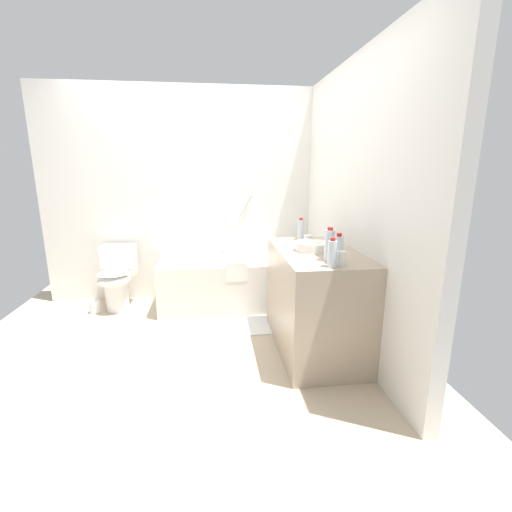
# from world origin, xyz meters

# --- Properties ---
(ground_plane) EXTENTS (3.83, 3.83, 0.00)m
(ground_plane) POSITION_xyz_m (0.00, 0.00, 0.00)
(ground_plane) COLOR #C1AD8E
(wall_back_tiled) EXTENTS (3.23, 0.10, 2.40)m
(wall_back_tiled) POSITION_xyz_m (0.00, 1.24, 1.20)
(wall_back_tiled) COLOR white
(wall_back_tiled) RESTS_ON ground_plane
(wall_right_mirror) EXTENTS (0.10, 2.78, 2.40)m
(wall_right_mirror) POSITION_xyz_m (1.47, 0.00, 1.20)
(wall_right_mirror) COLOR white
(wall_right_mirror) RESTS_ON ground_plane
(bathtub) EXTENTS (1.67, 0.70, 1.21)m
(bathtub) POSITION_xyz_m (0.51, 0.84, 0.29)
(bathtub) COLOR silver
(bathtub) RESTS_ON ground_plane
(toilet) EXTENTS (0.37, 0.50, 0.70)m
(toilet) POSITION_xyz_m (-0.79, 0.90, 0.36)
(toilet) COLOR white
(toilet) RESTS_ON ground_plane
(vanity_counter) EXTENTS (0.63, 1.16, 0.86)m
(vanity_counter) POSITION_xyz_m (1.10, -0.24, 0.43)
(vanity_counter) COLOR tan
(vanity_counter) RESTS_ON ground_plane
(sink_basin) EXTENTS (0.29, 0.29, 0.07)m
(sink_basin) POSITION_xyz_m (1.07, -0.23, 0.90)
(sink_basin) COLOR white
(sink_basin) RESTS_ON vanity_counter
(sink_faucet) EXTENTS (0.13, 0.15, 0.06)m
(sink_faucet) POSITION_xyz_m (1.24, -0.23, 0.89)
(sink_faucet) COLOR #A1A1A7
(sink_faucet) RESTS_ON vanity_counter
(water_bottle_0) EXTENTS (0.07, 0.07, 0.21)m
(water_bottle_0) POSITION_xyz_m (1.14, -0.63, 0.96)
(water_bottle_0) COLOR silver
(water_bottle_0) RESTS_ON vanity_counter
(water_bottle_1) EXTENTS (0.06, 0.06, 0.21)m
(water_bottle_1) POSITION_xyz_m (1.08, 0.22, 0.96)
(water_bottle_1) COLOR silver
(water_bottle_1) RESTS_ON vanity_counter
(water_bottle_2) EXTENTS (0.07, 0.07, 0.24)m
(water_bottle_2) POSITION_xyz_m (1.09, -0.56, 0.98)
(water_bottle_2) COLOR silver
(water_bottle_2) RESTS_ON vanity_counter
(water_bottle_3) EXTENTS (0.06, 0.06, 0.20)m
(water_bottle_3) POSITION_xyz_m (1.06, -0.73, 0.96)
(water_bottle_3) COLOR silver
(water_bottle_3) RESTS_ON vanity_counter
(drinking_glass_0) EXTENTS (0.08, 0.08, 0.08)m
(drinking_glass_0) POSITION_xyz_m (1.10, 0.01, 0.90)
(drinking_glass_0) COLOR white
(drinking_glass_0) RESTS_ON vanity_counter
(drinking_glass_1) EXTENTS (0.06, 0.06, 0.09)m
(drinking_glass_1) POSITION_xyz_m (1.12, -0.46, 0.91)
(drinking_glass_1) COLOR white
(drinking_glass_1) RESTS_ON vanity_counter
(drinking_glass_2) EXTENTS (0.06, 0.06, 0.10)m
(drinking_glass_2) POSITION_xyz_m (1.13, -0.71, 0.91)
(drinking_glass_2) COLOR white
(drinking_glass_2) RESTS_ON vanity_counter
(soap_dish) EXTENTS (0.09, 0.06, 0.02)m
(soap_dish) POSITION_xyz_m (1.13, 0.12, 0.87)
(soap_dish) COLOR white
(soap_dish) RESTS_ON vanity_counter
(bath_mat) EXTENTS (0.56, 0.43, 0.01)m
(bath_mat) POSITION_xyz_m (0.70, 0.24, 0.01)
(bath_mat) COLOR white
(bath_mat) RESTS_ON ground_plane
(toilet_paper_roll) EXTENTS (0.11, 0.11, 0.14)m
(toilet_paper_roll) POSITION_xyz_m (-1.02, 0.78, 0.07)
(toilet_paper_roll) COLOR white
(toilet_paper_roll) RESTS_ON ground_plane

